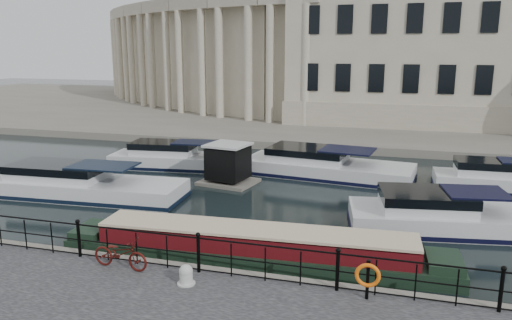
{
  "coord_description": "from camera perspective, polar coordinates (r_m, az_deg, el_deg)",
  "views": [
    {
      "loc": [
        5.34,
        -14.69,
        6.95
      ],
      "look_at": [
        0.5,
        2.0,
        3.0
      ],
      "focal_mm": 35.0,
      "sensor_mm": 36.0,
      "label": 1
    }
  ],
  "objects": [
    {
      "name": "mooring_bollard",
      "position": [
        14.22,
        -8.0,
        -12.87
      ],
      "size": [
        0.51,
        0.51,
        0.57
      ],
      "color": "#B9B9B4",
      "rests_on": "near_quay"
    },
    {
      "name": "harbour_hut",
      "position": [
        25.83,
        -3.19,
        -0.64
      ],
      "size": [
        3.08,
        2.71,
        2.17
      ],
      "rotation": [
        0.0,
        0.0,
        -0.17
      ],
      "color": "#6B665B",
      "rests_on": "ground_plane"
    },
    {
      "name": "life_ring_post",
      "position": [
        13.41,
        12.65,
        -12.79
      ],
      "size": [
        0.66,
        0.18,
        1.08
      ],
      "color": "black",
      "rests_on": "near_quay"
    },
    {
      "name": "civic_building",
      "position": [
        49.8,
        9.09,
        12.75
      ],
      "size": [
        53.55,
        31.84,
        16.85
      ],
      "color": "#ADA38C",
      "rests_on": "far_bank"
    },
    {
      "name": "far_bank",
      "position": [
        54.37,
        10.47,
        5.54
      ],
      "size": [
        120.0,
        42.0,
        0.55
      ],
      "primitive_type": "cube",
      "color": "#6B665B",
      "rests_on": "ground_plane"
    },
    {
      "name": "ground_plane",
      "position": [
        17.11,
        -3.54,
        -11.19
      ],
      "size": [
        160.0,
        160.0,
        0.0
      ],
      "primitive_type": "plane",
      "color": "black",
      "rests_on": "ground"
    },
    {
      "name": "bicycle",
      "position": [
        15.43,
        -15.24,
        -10.26
      ],
      "size": [
        1.84,
        0.76,
        0.95
      ],
      "primitive_type": "imported",
      "rotation": [
        0.0,
        0.0,
        1.49
      ],
      "color": "#46100C",
      "rests_on": "near_quay"
    },
    {
      "name": "cabin_cruisers",
      "position": [
        24.98,
        2.06,
        -2.48
      ],
      "size": [
        27.58,
        11.18,
        1.99
      ],
      "color": "silver",
      "rests_on": "ground_plane"
    },
    {
      "name": "railing",
      "position": [
        14.71,
        -6.6,
        -10.29
      ],
      "size": [
        24.14,
        0.14,
        1.22
      ],
      "color": "black",
      "rests_on": "near_quay"
    },
    {
      "name": "narrowboat",
      "position": [
        16.67,
        -0.16,
        -10.45
      ],
      "size": [
        13.06,
        2.46,
        1.48
      ],
      "rotation": [
        0.0,
        0.0,
        0.06
      ],
      "color": "black",
      "rests_on": "ground_plane"
    }
  ]
}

